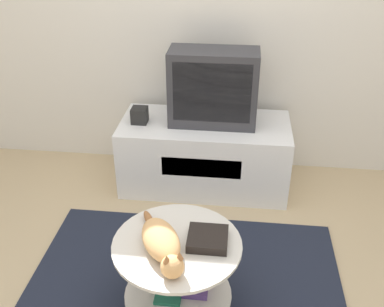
{
  "coord_description": "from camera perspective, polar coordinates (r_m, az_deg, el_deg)",
  "views": [
    {
      "loc": [
        0.26,
        -1.75,
        2.0
      ],
      "look_at": [
        -0.01,
        0.59,
        0.65
      ],
      "focal_mm": 42.0,
      "sensor_mm": 36.0,
      "label": 1
    }
  ],
  "objects": [
    {
      "name": "ground_plane",
      "position": [
        2.67,
        -1.35,
        -18.73
      ],
      "size": [
        12.0,
        12.0,
        0.0
      ],
      "primitive_type": "plane",
      "color": "tan"
    },
    {
      "name": "tv",
      "position": [
        3.25,
        2.71,
        8.33
      ],
      "size": [
        0.63,
        0.29,
        0.55
      ],
      "color": "#333338",
      "rests_on": "tv_stand"
    },
    {
      "name": "dvd_box",
      "position": [
        2.28,
        2.01,
        -10.76
      ],
      "size": [
        0.2,
        0.19,
        0.05
      ],
      "color": "black",
      "rests_on": "coffee_table"
    },
    {
      "name": "rug",
      "position": [
        2.66,
        -1.35,
        -18.59
      ],
      "size": [
        1.84,
        1.55,
        0.02
      ],
      "color": "#1E2333",
      "rests_on": "ground_plane"
    },
    {
      "name": "tv_stand",
      "position": [
        3.48,
        1.61,
        -0.06
      ],
      "size": [
        1.27,
        0.59,
        0.53
      ],
      "color": "white",
      "rests_on": "ground_plane"
    },
    {
      "name": "cat",
      "position": [
        2.21,
        -3.78,
        -11.3
      ],
      "size": [
        0.3,
        0.49,
        0.13
      ],
      "rotation": [
        0.0,
        0.0,
        -1.09
      ],
      "color": "tan",
      "rests_on": "coffee_table"
    },
    {
      "name": "coffee_table",
      "position": [
        2.42,
        -1.75,
        -14.51
      ],
      "size": [
        0.66,
        0.66,
        0.47
      ],
      "color": "#B2B2B7",
      "rests_on": "rug"
    },
    {
      "name": "speaker",
      "position": [
        3.36,
        -6.68,
        4.85
      ],
      "size": [
        0.12,
        0.12,
        0.12
      ],
      "color": "black",
      "rests_on": "tv_stand"
    },
    {
      "name": "wall_back",
      "position": [
        3.46,
        2.15,
        18.18
      ],
      "size": [
        8.0,
        0.05,
        2.6
      ],
      "color": "silver",
      "rests_on": "ground_plane"
    }
  ]
}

